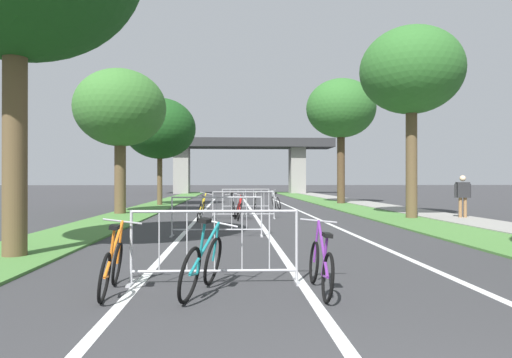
{
  "coord_description": "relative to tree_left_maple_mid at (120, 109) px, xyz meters",
  "views": [
    {
      "loc": [
        -1.01,
        -1.57,
        1.47
      ],
      "look_at": [
        0.51,
        26.13,
        1.57
      ],
      "focal_mm": 32.11,
      "sensor_mm": 36.0,
      "label": 1
    }
  ],
  "objects": [
    {
      "name": "grass_verge_right",
      "position": [
        11.1,
        6.37,
        -4.56
      ],
      "size": [
        2.17,
        60.87,
        0.05
      ],
      "primitive_type": "cube",
      "color": "#477A38",
      "rests_on": "ground"
    },
    {
      "name": "bicycle_purple_2",
      "position": [
        5.98,
        -14.15,
        -4.23
      ],
      "size": [
        0.52,
        1.65,
        0.94
      ],
      "rotation": [
        0.0,
        0.0,
        -0.02
      ],
      "color": "black",
      "rests_on": "ground"
    },
    {
      "name": "crowd_barrier_fourth",
      "position": [
        5.54,
        2.96,
        -4.06
      ],
      "size": [
        2.42,
        0.5,
        1.05
      ],
      "rotation": [
        0.0,
        0.0,
        0.02
      ],
      "color": "#ADADB2",
      "rests_on": "ground"
    },
    {
      "name": "bicycle_red_3",
      "position": [
        5.09,
        -3.01,
        -4.2
      ],
      "size": [
        0.44,
        1.7,
        0.96
      ],
      "rotation": [
        0.0,
        0.0,
        0.06
      ],
      "color": "black",
      "rests_on": "ground"
    },
    {
      "name": "tree_left_maple_mid",
      "position": [
        0.0,
        0.0,
        0.0
      ],
      "size": [
        3.93,
        3.93,
        6.3
      ],
      "color": "brown",
      "rests_on": "ground"
    },
    {
      "name": "grass_verge_left",
      "position": [
        0.51,
        6.37,
        -4.56
      ],
      "size": [
        2.17,
        60.87,
        0.05
      ],
      "primitive_type": "cube",
      "color": "#477A38",
      "rests_on": "ground"
    },
    {
      "name": "sidewalk_path_right",
      "position": [
        13.18,
        6.37,
        -4.55
      ],
      "size": [
        1.98,
        60.87,
        0.08
      ],
      "primitive_type": "cube",
      "color": "gray",
      "rests_on": "ground"
    },
    {
      "name": "lane_stripe_right_lane",
      "position": [
        8.12,
        -0.93,
        -4.58
      ],
      "size": [
        0.14,
        35.21,
        0.01
      ],
      "primitive_type": "cube",
      "color": "silver",
      "rests_on": "ground"
    },
    {
      "name": "crowd_barrier_second",
      "position": [
        4.43,
        -8.05,
        -4.06
      ],
      "size": [
        2.42,
        0.51,
        1.05
      ],
      "rotation": [
        0.0,
        0.0,
        -0.03
      ],
      "color": "#ADADB2",
      "rests_on": "ground"
    },
    {
      "name": "tree_right_cypress_far",
      "position": [
        11.7,
        -2.97,
        1.05
      ],
      "size": [
        3.9,
        3.9,
        7.35
      ],
      "color": "brown",
      "rests_on": "ground"
    },
    {
      "name": "pedestrian_waiting",
      "position": [
        13.53,
        -3.32,
        -3.57
      ],
      "size": [
        0.6,
        0.33,
        1.66
      ],
      "rotation": [
        0.0,
        0.0,
        3.01
      ],
      "color": "olive",
      "rests_on": "ground"
    },
    {
      "name": "bicycle_teal_5",
      "position": [
        4.43,
        -14.16,
        -4.2
      ],
      "size": [
        0.75,
        1.65,
        1.01
      ],
      "rotation": [
        0.0,
        0.0,
        -0.25
      ],
      "color": "black",
      "rests_on": "ground"
    },
    {
      "name": "bicycle_silver_7",
      "position": [
        7.12,
        3.41,
        -4.22
      ],
      "size": [
        0.61,
        1.7,
        0.99
      ],
      "rotation": [
        0.0,
        0.0,
        0.14
      ],
      "color": "black",
      "rests_on": "ground"
    },
    {
      "name": "bicycle_black_1",
      "position": [
        4.88,
        -2.19,
        -4.2
      ],
      "size": [
        0.48,
        1.74,
        1.01
      ],
      "rotation": [
        0.0,
        0.0,
        0.06
      ],
      "color": "black",
      "rests_on": "ground"
    },
    {
      "name": "bicycle_orange_0",
      "position": [
        3.25,
        -14.07,
        -4.23
      ],
      "size": [
        0.53,
        1.56,
        0.95
      ],
      "rotation": [
        0.0,
        0.0,
        0.09
      ],
      "color": "black",
      "rests_on": "ground"
    },
    {
      "name": "lane_stripe_left_lane",
      "position": [
        3.49,
        -0.93,
        -4.58
      ],
      "size": [
        0.14,
        35.21,
        0.01
      ],
      "primitive_type": "cube",
      "color": "silver",
      "rests_on": "ground"
    },
    {
      "name": "tree_left_pine_far",
      "position": [
        0.61,
        7.1,
        -0.05
      ],
      "size": [
        4.21,
        4.21,
        6.33
      ],
      "color": "brown",
      "rests_on": "ground"
    },
    {
      "name": "crowd_barrier_nearest",
      "position": [
        4.57,
        -13.56,
        -4.06
      ],
      "size": [
        2.42,
        0.46,
        1.05
      ],
      "rotation": [
        0.0,
        0.0,
        -0.01
      ],
      "color": "#ADADB2",
      "rests_on": "ground"
    },
    {
      "name": "bicycle_yellow_6",
      "position": [
        3.7,
        -3.08,
        -4.2
      ],
      "size": [
        0.52,
        1.73,
        1.04
      ],
      "rotation": [
        0.0,
        0.0,
        -0.05
      ],
      "color": "black",
      "rests_on": "ground"
    },
    {
      "name": "lane_stripe_center",
      "position": [
        5.81,
        -0.93,
        -4.58
      ],
      "size": [
        0.14,
        35.21,
        0.01
      ],
      "primitive_type": "cube",
      "color": "silver",
      "rests_on": "ground"
    },
    {
      "name": "tree_right_pine_near",
      "position": [
        11.7,
        8.27,
        1.38
      ],
      "size": [
        4.35,
        4.35,
        7.87
      ],
      "color": "#4C3823",
      "rests_on": "ground"
    },
    {
      "name": "bicycle_white_4",
      "position": [
        6.05,
        3.52,
        -4.23
      ],
      "size": [
        0.56,
        1.65,
        0.96
      ],
      "rotation": [
        0.0,
        0.0,
        3.06
      ],
      "color": "black",
      "rests_on": "ground"
    },
    {
      "name": "overpass_bridge",
      "position": [
        5.81,
        31.77,
        0.12
      ],
      "size": [
        20.99,
        4.39,
        6.17
      ],
      "color": "#2D2D30",
      "rests_on": "ground"
    },
    {
      "name": "crowd_barrier_third",
      "position": [
        5.28,
        -2.54,
        -4.06
      ],
      "size": [
        2.41,
        0.46,
        1.05
      ],
      "rotation": [
        0.0,
        0.0,
        0.01
      ],
      "color": "#ADADB2",
      "rests_on": "ground"
    }
  ]
}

